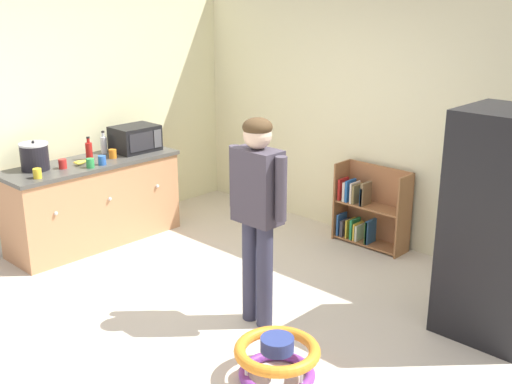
{
  "coord_description": "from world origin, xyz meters",
  "views": [
    {
      "loc": [
        3.42,
        -3.23,
        2.6
      ],
      "look_at": [
        -0.0,
        0.35,
        1.01
      ],
      "focal_mm": 44.23,
      "sensor_mm": 36.0,
      "label": 1
    }
  ],
  "objects_px": {
    "refrigerator": "(500,226)",
    "yellow_cup": "(37,173)",
    "clear_bottle": "(104,144)",
    "orange_cup": "(113,154)",
    "green_cup": "(90,163)",
    "crock_pot": "(35,156)",
    "bookshelf": "(368,211)",
    "microwave": "(135,138)",
    "baby_walker": "(277,358)",
    "kitchen_counter": "(94,202)",
    "ketchup_bottle": "(89,151)",
    "red_cup": "(63,164)",
    "standing_person": "(257,202)",
    "banana_bunch": "(81,162)",
    "blue_cup": "(102,160)"
  },
  "relations": [
    {
      "from": "bookshelf",
      "to": "crock_pot",
      "type": "distance_m",
      "value": 3.45
    },
    {
      "from": "ketchup_bottle",
      "to": "green_cup",
      "type": "height_order",
      "value": "ketchup_bottle"
    },
    {
      "from": "orange_cup",
      "to": "ketchup_bottle",
      "type": "bearing_deg",
      "value": -120.76
    },
    {
      "from": "bookshelf",
      "to": "baby_walker",
      "type": "xyz_separation_m",
      "value": [
        0.96,
        -2.52,
        -0.21
      ]
    },
    {
      "from": "refrigerator",
      "to": "yellow_cup",
      "type": "bearing_deg",
      "value": -153.75
    },
    {
      "from": "orange_cup",
      "to": "green_cup",
      "type": "xyz_separation_m",
      "value": [
        0.16,
        -0.37,
        0.0
      ]
    },
    {
      "from": "refrigerator",
      "to": "ketchup_bottle",
      "type": "bearing_deg",
      "value": -164.31
    },
    {
      "from": "banana_bunch",
      "to": "orange_cup",
      "type": "height_order",
      "value": "orange_cup"
    },
    {
      "from": "microwave",
      "to": "refrigerator",
      "type": "bearing_deg",
      "value": 7.9
    },
    {
      "from": "clear_bottle",
      "to": "crock_pot",
      "type": "bearing_deg",
      "value": -84.45
    },
    {
      "from": "refrigerator",
      "to": "clear_bottle",
      "type": "relative_size",
      "value": 7.24
    },
    {
      "from": "banana_bunch",
      "to": "blue_cup",
      "type": "bearing_deg",
      "value": 44.0
    },
    {
      "from": "orange_cup",
      "to": "blue_cup",
      "type": "relative_size",
      "value": 1.0
    },
    {
      "from": "kitchen_counter",
      "to": "refrigerator",
      "type": "xyz_separation_m",
      "value": [
        3.87,
        1.13,
        0.44
      ]
    },
    {
      "from": "yellow_cup",
      "to": "green_cup",
      "type": "bearing_deg",
      "value": 86.0
    },
    {
      "from": "orange_cup",
      "to": "green_cup",
      "type": "distance_m",
      "value": 0.4
    },
    {
      "from": "standing_person",
      "to": "banana_bunch",
      "type": "bearing_deg",
      "value": -177.75
    },
    {
      "from": "microwave",
      "to": "standing_person",
      "type": "bearing_deg",
      "value": -14.5
    },
    {
      "from": "bookshelf",
      "to": "orange_cup",
      "type": "height_order",
      "value": "orange_cup"
    },
    {
      "from": "yellow_cup",
      "to": "red_cup",
      "type": "bearing_deg",
      "value": 111.58
    },
    {
      "from": "baby_walker",
      "to": "microwave",
      "type": "distance_m",
      "value": 3.42
    },
    {
      "from": "bookshelf",
      "to": "ketchup_bottle",
      "type": "xyz_separation_m",
      "value": [
        -2.19,
        -1.96,
        0.63
      ]
    },
    {
      "from": "microwave",
      "to": "blue_cup",
      "type": "relative_size",
      "value": 5.05
    },
    {
      "from": "baby_walker",
      "to": "red_cup",
      "type": "xyz_separation_m",
      "value": [
        -3.04,
        0.19,
        0.79
      ]
    },
    {
      "from": "banana_bunch",
      "to": "orange_cup",
      "type": "bearing_deg",
      "value": 88.95
    },
    {
      "from": "crock_pot",
      "to": "clear_bottle",
      "type": "distance_m",
      "value": 0.85
    },
    {
      "from": "green_cup",
      "to": "red_cup",
      "type": "height_order",
      "value": "same"
    },
    {
      "from": "crock_pot",
      "to": "green_cup",
      "type": "relative_size",
      "value": 3.13
    },
    {
      "from": "ketchup_bottle",
      "to": "red_cup",
      "type": "bearing_deg",
      "value": -74.18
    },
    {
      "from": "banana_bunch",
      "to": "microwave",
      "type": "bearing_deg",
      "value": 96.13
    },
    {
      "from": "bookshelf",
      "to": "microwave",
      "type": "height_order",
      "value": "microwave"
    },
    {
      "from": "crock_pot",
      "to": "clear_bottle",
      "type": "relative_size",
      "value": 1.21
    },
    {
      "from": "baby_walker",
      "to": "green_cup",
      "type": "relative_size",
      "value": 6.36
    },
    {
      "from": "standing_person",
      "to": "microwave",
      "type": "xyz_separation_m",
      "value": [
        -2.46,
        0.64,
        0.01
      ]
    },
    {
      "from": "crock_pot",
      "to": "blue_cup",
      "type": "distance_m",
      "value": 0.65
    },
    {
      "from": "banana_bunch",
      "to": "yellow_cup",
      "type": "relative_size",
      "value": 1.64
    },
    {
      "from": "kitchen_counter",
      "to": "refrigerator",
      "type": "distance_m",
      "value": 4.05
    },
    {
      "from": "crock_pot",
      "to": "yellow_cup",
      "type": "distance_m",
      "value": 0.33
    },
    {
      "from": "microwave",
      "to": "ketchup_bottle",
      "type": "relative_size",
      "value": 1.95
    },
    {
      "from": "crock_pot",
      "to": "green_cup",
      "type": "height_order",
      "value": "crock_pot"
    },
    {
      "from": "refrigerator",
      "to": "kitchen_counter",
      "type": "bearing_deg",
      "value": -163.73
    },
    {
      "from": "refrigerator",
      "to": "green_cup",
      "type": "xyz_separation_m",
      "value": [
        -3.64,
        -1.27,
        0.06
      ]
    },
    {
      "from": "green_cup",
      "to": "bookshelf",
      "type": "bearing_deg",
      "value": 48.07
    },
    {
      "from": "refrigerator",
      "to": "banana_bunch",
      "type": "relative_size",
      "value": 11.42
    },
    {
      "from": "standing_person",
      "to": "bookshelf",
      "type": "bearing_deg",
      "value": 98.71
    },
    {
      "from": "green_cup",
      "to": "blue_cup",
      "type": "height_order",
      "value": "same"
    },
    {
      "from": "baby_walker",
      "to": "kitchen_counter",
      "type": "bearing_deg",
      "value": 170.27
    },
    {
      "from": "red_cup",
      "to": "yellow_cup",
      "type": "bearing_deg",
      "value": -68.42
    },
    {
      "from": "standing_person",
      "to": "ketchup_bottle",
      "type": "bearing_deg",
      "value": 178.3
    },
    {
      "from": "refrigerator",
      "to": "standing_person",
      "type": "bearing_deg",
      "value": -140.45
    }
  ]
}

